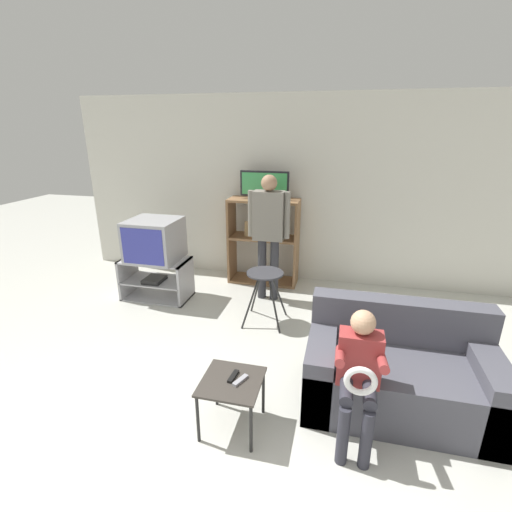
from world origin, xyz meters
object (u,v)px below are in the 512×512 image
person_seated_child (359,370)px  television_main (154,240)px  remote_control_black (233,376)px  television_flat (264,186)px  person_standing_adult (269,226)px  folding_stool (265,280)px  media_shelf (263,241)px  tv_stand (156,279)px  remote_control_white (240,380)px  snack_table (232,386)px  couch (398,374)px

person_seated_child → television_main: bearing=143.5°
remote_control_black → person_seated_child: (0.89, 0.05, 0.18)m
television_flat → person_seated_child: bearing=-65.0°
television_main → television_flat: bearing=34.4°
person_standing_adult → television_flat: bearing=108.1°
folding_stool → person_seated_child: bearing=-57.2°
media_shelf → person_standing_adult: 0.67m
tv_stand → television_main: size_ratio=1.39×
tv_stand → television_main: bearing=28.7°
tv_stand → folding_stool: (1.54, -0.31, 0.27)m
tv_stand → media_shelf: size_ratio=0.71×
person_standing_adult → television_main: bearing=-167.4°
folding_stool → remote_control_white: size_ratio=4.36×
tv_stand → remote_control_black: size_ratio=6.04×
television_flat → folding_stool: television_flat is taller
remote_control_white → television_main: bearing=155.4°
television_main → media_shelf: media_shelf is taller
snack_table → media_shelf: bearing=97.9°
snack_table → remote_control_black: remote_control_black is taller
television_main → person_standing_adult: (1.42, 0.32, 0.19)m
television_flat → remote_control_black: television_flat is taller
tv_stand → television_main: 0.54m
snack_table → person_standing_adult: size_ratio=0.27×
folding_stool → remote_control_white: (0.17, -1.63, -0.10)m
remote_control_black → person_seated_child: size_ratio=0.14×
remote_control_white → person_seated_child: (0.82, 0.08, 0.18)m
television_main → remote_control_black: bearing=-49.6°
media_shelf → folding_stool: size_ratio=1.95×
media_shelf → folding_stool: 1.21m
media_shelf → remote_control_white: size_ratio=8.50×
remote_control_black → person_standing_adult: person_standing_adult is taller
television_main → snack_table: television_main is taller
snack_table → remote_control_black: bearing=87.2°
tv_stand → person_seated_child: bearing=-36.2°
media_shelf → remote_control_black: (0.39, -2.77, -0.20)m
tv_stand → remote_control_white: 2.59m
couch → remote_control_black: bearing=-157.1°
media_shelf → television_flat: television_flat is taller
person_standing_adult → tv_stand: bearing=-167.1°
folding_stool → snack_table: bearing=-86.2°
remote_control_black → person_seated_child: 0.90m
television_flat → media_shelf: bearing=175.2°
remote_control_white → person_seated_child: person_seated_child is taller
television_flat → snack_table: 3.02m
snack_table → remote_control_white: size_ratio=3.05×
folding_stool → remote_control_black: bearing=-86.1°
folding_stool → remote_control_black: 1.60m
television_main → person_standing_adult: person_standing_adult is taller
media_shelf → person_standing_adult: bearing=-71.0°
folding_stool → person_standing_adult: person_standing_adult is taller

